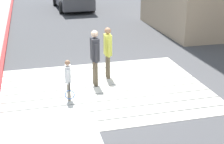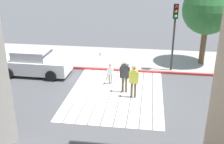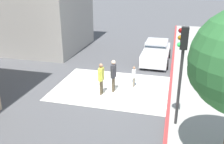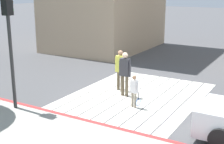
% 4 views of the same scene
% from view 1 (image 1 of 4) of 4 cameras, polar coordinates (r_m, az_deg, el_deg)
% --- Properties ---
extents(ground_plane, '(120.00, 120.00, 0.00)m').
position_cam_1_polar(ground_plane, '(10.44, -1.29, -3.02)').
color(ground_plane, '#4C4C4F').
extents(crosswalk_stripes, '(6.40, 4.90, 0.01)m').
position_cam_1_polar(crosswalk_stripes, '(10.44, -1.29, -2.99)').
color(crosswalk_stripes, silver).
rests_on(crosswalk_stripes, ground).
extents(pedestrian_adult_lead, '(0.24, 0.51, 1.76)m').
position_cam_1_polar(pedestrian_adult_lead, '(11.01, -0.74, 3.96)').
color(pedestrian_adult_lead, brown).
rests_on(pedestrian_adult_lead, ground).
extents(pedestrian_adult_trailing, '(0.23, 0.53, 1.81)m').
position_cam_1_polar(pedestrian_adult_trailing, '(10.42, -2.97, 3.12)').
color(pedestrian_adult_trailing, brown).
rests_on(pedestrian_adult_trailing, ground).
extents(pedestrian_child_with_racket, '(0.28, 0.40, 1.23)m').
position_cam_1_polar(pedestrian_child_with_racket, '(9.55, -7.55, -1.07)').
color(pedestrian_child_with_racket, gray).
rests_on(pedestrian_child_with_racket, ground).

